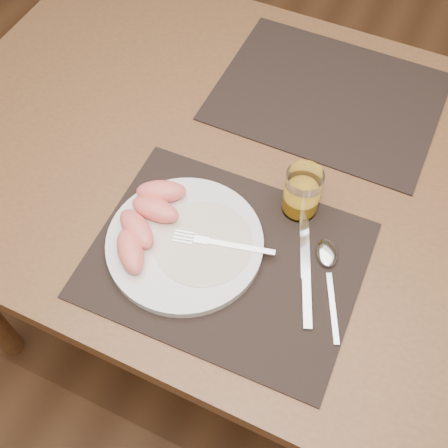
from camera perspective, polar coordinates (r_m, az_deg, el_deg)
ground at (r=1.73m, az=3.23°, el=-9.94°), size 5.00×5.00×0.00m
table at (r=1.14m, az=4.83°, el=3.09°), size 1.40×0.90×0.75m
placemat_near at (r=0.96m, az=0.20°, el=-3.63°), size 0.46×0.36×0.00m
placemat_far at (r=1.21m, az=10.49°, el=12.61°), size 0.45×0.35×0.00m
plate at (r=0.96m, az=-4.00°, el=-1.95°), size 0.27×0.27×0.02m
plate_dressing at (r=0.95m, az=-2.15°, el=-1.87°), size 0.17×0.17×0.00m
fork at (r=0.95m, az=-0.93°, el=-1.90°), size 0.17×0.06×0.00m
knife at (r=0.95m, az=8.33°, el=-5.47°), size 0.10×0.21×0.01m
spoon at (r=0.96m, az=10.49°, el=-3.66°), size 0.10×0.18×0.01m
juice_glass at (r=0.99m, az=7.91°, el=3.05°), size 0.06×0.06×0.10m
grapefruit_wedges at (r=0.97m, az=-7.91°, el=0.45°), size 0.11×0.21×0.04m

